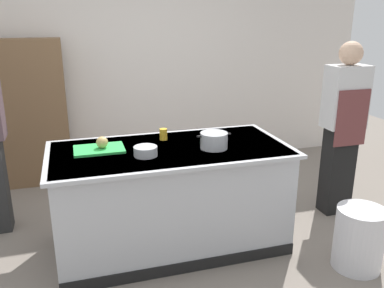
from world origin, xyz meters
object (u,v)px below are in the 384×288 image
(onion, at_px, (102,142))
(stock_pot, at_px, (214,141))
(mixing_bowl, at_px, (146,151))
(person_chef, at_px, (343,126))
(trash_bin, at_px, (359,238))
(juice_cup, at_px, (164,134))
(bookshelf, at_px, (17,115))

(onion, height_order, stock_pot, stock_pot)
(mixing_bowl, bearing_deg, person_chef, 7.77)
(onion, relative_size, trash_bin, 0.19)
(juice_cup, bearing_deg, bookshelf, 131.20)
(juice_cup, bearing_deg, stock_pot, -45.73)
(person_chef, bearing_deg, juice_cup, 105.35)
(person_chef, xyz_separation_m, bookshelf, (-3.13, 1.66, -0.06))
(juice_cup, xyz_separation_m, trash_bin, (1.34, -1.00, -0.69))
(stock_pot, bearing_deg, trash_bin, -33.06)
(juice_cup, relative_size, person_chef, 0.06)
(onion, distance_m, mixing_bowl, 0.39)
(person_chef, bearing_deg, mixing_bowl, 116.41)
(trash_bin, distance_m, bookshelf, 3.77)
(juice_cup, relative_size, trash_bin, 0.20)
(trash_bin, bearing_deg, juice_cup, 143.27)
(mixing_bowl, distance_m, juice_cup, 0.44)
(stock_pot, xyz_separation_m, trash_bin, (1.00, -0.65, -0.71))
(onion, xyz_separation_m, stock_pot, (0.88, -0.21, -0.00))
(bookshelf, bearing_deg, stock_pot, -48.21)
(onion, bearing_deg, juice_cup, 14.29)
(stock_pot, distance_m, juice_cup, 0.49)
(onion, xyz_separation_m, juice_cup, (0.54, 0.14, -0.02))
(stock_pot, xyz_separation_m, juice_cup, (-0.34, 0.35, -0.02))
(mixing_bowl, xyz_separation_m, juice_cup, (0.23, 0.37, 0.01))
(onion, height_order, bookshelf, bookshelf)
(trash_bin, bearing_deg, person_chef, 64.98)
(onion, relative_size, juice_cup, 0.95)
(juice_cup, distance_m, trash_bin, 1.82)
(mixing_bowl, relative_size, trash_bin, 0.36)
(stock_pot, height_order, mixing_bowl, stock_pot)
(juice_cup, bearing_deg, person_chef, -3.29)
(mixing_bowl, xyz_separation_m, person_chef, (2.00, 0.27, -0.02))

